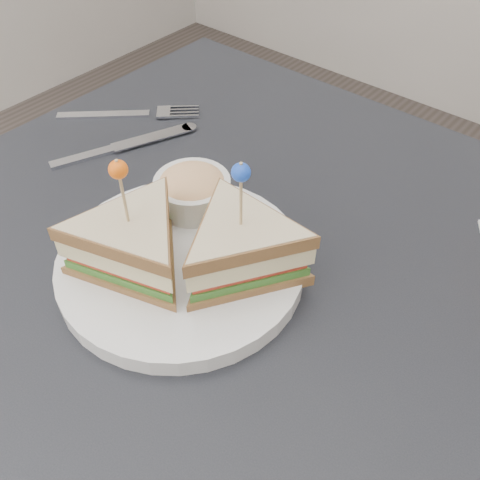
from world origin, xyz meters
name	(u,v)px	position (x,y,z in m)	size (l,w,h in m)	color
table	(227,322)	(0.00, 0.00, 0.67)	(0.80, 0.80, 0.75)	black
plate_meal	(186,244)	(-0.03, -0.02, 0.79)	(0.30, 0.30, 0.15)	white
cutlery_fork	(135,114)	(-0.30, 0.15, 0.75)	(0.16, 0.15, 0.01)	silver
cutlery_knife	(119,147)	(-0.25, 0.08, 0.75)	(0.09, 0.19, 0.01)	silver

